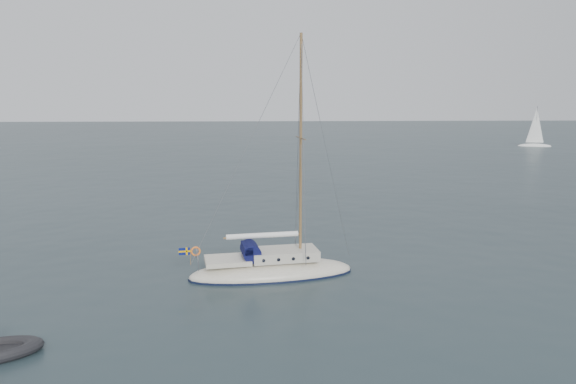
{
  "coord_description": "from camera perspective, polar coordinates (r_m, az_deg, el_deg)",
  "views": [
    {
      "loc": [
        -4.25,
        -28.6,
        8.97
      ],
      "look_at": [
        -2.91,
        0.0,
        3.87
      ],
      "focal_mm": 35.0,
      "sensor_mm": 36.0,
      "label": 1
    }
  ],
  "objects": [
    {
      "name": "sailboat",
      "position": [
        27.88,
        -1.66,
        -6.68
      ],
      "size": [
        8.61,
        2.58,
        12.25
      ],
      "rotation": [
        0.0,
        0.0,
        0.16
      ],
      "color": "#EBE8CC",
      "rests_on": "ground"
    },
    {
      "name": "dinghy",
      "position": [
        27.57,
        -5.75,
        -8.57
      ],
      "size": [
        2.76,
        1.25,
        0.4
      ],
      "rotation": [
        0.0,
        0.0,
        0.18
      ],
      "color": "#515157",
      "rests_on": "ground"
    },
    {
      "name": "ground",
      "position": [
        30.28,
        5.56,
        -7.19
      ],
      "size": [
        300.0,
        300.0,
        0.0
      ],
      "primitive_type": "plane",
      "color": "black",
      "rests_on": "ground"
    },
    {
      "name": "distant_yacht_b",
      "position": [
        103.27,
        23.85,
        5.93
      ],
      "size": [
        5.35,
        2.85,
        7.09
      ],
      "rotation": [
        0.0,
        0.0,
        -0.24
      ],
      "color": "white",
      "rests_on": "ground"
    }
  ]
}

